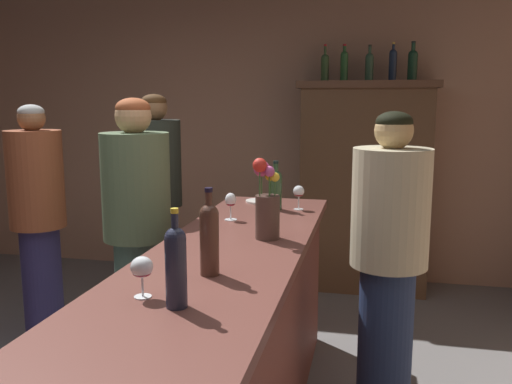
# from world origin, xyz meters

# --- Properties ---
(wall_back) EXTENTS (5.63, 0.12, 2.78)m
(wall_back) POSITION_xyz_m (0.00, 3.01, 1.39)
(wall_back) COLOR tan
(wall_back) RESTS_ON ground
(bar_counter) EXTENTS (0.68, 2.68, 0.98)m
(bar_counter) POSITION_xyz_m (0.55, 0.25, 0.50)
(bar_counter) COLOR brown
(bar_counter) RESTS_ON ground
(display_cabinet) EXTENTS (1.16, 0.47, 1.81)m
(display_cabinet) POSITION_xyz_m (1.12, 2.68, 0.94)
(display_cabinet) COLOR #523824
(display_cabinet) RESTS_ON ground
(wine_bottle_chardonnay) EXTENTS (0.08, 0.08, 0.30)m
(wine_bottle_chardonnay) POSITION_xyz_m (0.60, 1.20, 1.12)
(wine_bottle_chardonnay) COLOR #2E4C2D
(wine_bottle_chardonnay) RESTS_ON bar_counter
(wine_bottle_rose) EXTENTS (0.07, 0.07, 0.34)m
(wine_bottle_rose) POSITION_xyz_m (0.58, -0.10, 1.14)
(wine_bottle_rose) COLOR #462A20
(wine_bottle_rose) RESTS_ON bar_counter
(wine_bottle_malbec) EXTENTS (0.07, 0.07, 0.33)m
(wine_bottle_malbec) POSITION_xyz_m (0.57, -0.44, 1.13)
(wine_bottle_malbec) COLOR #23273B
(wine_bottle_malbec) RESTS_ON bar_counter
(wine_glass_front) EXTENTS (0.08, 0.08, 0.14)m
(wine_glass_front) POSITION_xyz_m (0.43, -0.38, 1.08)
(wine_glass_front) COLOR white
(wine_glass_front) RESTS_ON bar_counter
(wine_glass_mid) EXTENTS (0.07, 0.07, 0.15)m
(wine_glass_mid) POSITION_xyz_m (0.74, 1.23, 1.09)
(wine_glass_mid) COLOR white
(wine_glass_mid) RESTS_ON bar_counter
(wine_glass_rear) EXTENTS (0.07, 0.07, 0.15)m
(wine_glass_rear) POSITION_xyz_m (0.41, 0.85, 1.09)
(wine_glass_rear) COLOR white
(wine_glass_rear) RESTS_ON bar_counter
(flower_arrangement) EXTENTS (0.14, 0.14, 0.40)m
(flower_arrangement) POSITION_xyz_m (0.68, 0.49, 1.15)
(flower_arrangement) COLOR #48322B
(flower_arrangement) RESTS_ON bar_counter
(cheese_plate) EXTENTS (0.19, 0.19, 0.01)m
(cheese_plate) POSITION_xyz_m (0.46, 1.42, 0.99)
(cheese_plate) COLOR white
(cheese_plate) RESTS_ON bar_counter
(display_bottle_left) EXTENTS (0.07, 0.07, 0.31)m
(display_bottle_left) POSITION_xyz_m (0.76, 2.68, 1.93)
(display_bottle_left) COLOR #2F4A27
(display_bottle_left) RESTS_ON display_cabinet
(display_bottle_midleft) EXTENTS (0.06, 0.06, 0.31)m
(display_bottle_midleft) POSITION_xyz_m (0.92, 2.68, 1.95)
(display_bottle_midleft) COLOR #255027
(display_bottle_midleft) RESTS_ON display_cabinet
(display_bottle_center) EXTENTS (0.07, 0.07, 0.30)m
(display_bottle_center) POSITION_xyz_m (1.13, 2.68, 1.94)
(display_bottle_center) COLOR #2D4933
(display_bottle_center) RESTS_ON display_cabinet
(display_bottle_midright) EXTENTS (0.06, 0.06, 0.31)m
(display_bottle_midright) POSITION_xyz_m (1.32, 2.68, 1.95)
(display_bottle_midright) COLOR #1A263B
(display_bottle_midright) RESTS_ON display_cabinet
(display_bottle_right) EXTENTS (0.08, 0.08, 0.32)m
(display_bottle_right) POSITION_xyz_m (1.48, 2.68, 1.95)
(display_bottle_right) COLOR #173623
(display_bottle_right) RESTS_ON display_cabinet
(patron_redhead) EXTENTS (0.37, 0.37, 1.69)m
(patron_redhead) POSITION_xyz_m (-0.36, 1.65, 0.93)
(patron_redhead) COLOR #ACAB9C
(patron_redhead) RESTS_ON ground
(patron_tall) EXTENTS (0.36, 0.36, 1.62)m
(patron_tall) POSITION_xyz_m (-0.96, 1.08, 0.89)
(patron_tall) COLOR #2A254F
(patron_tall) RESTS_ON ground
(patron_by_cabinet) EXTENTS (0.40, 0.40, 1.66)m
(patron_by_cabinet) POSITION_xyz_m (-0.17, 0.88, 0.90)
(patron_by_cabinet) COLOR #405D51
(patron_by_cabinet) RESTS_ON ground
(bartender) EXTENTS (0.39, 0.39, 1.59)m
(bartender) POSITION_xyz_m (1.28, 0.71, 0.87)
(bartender) COLOR navy
(bartender) RESTS_ON ground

